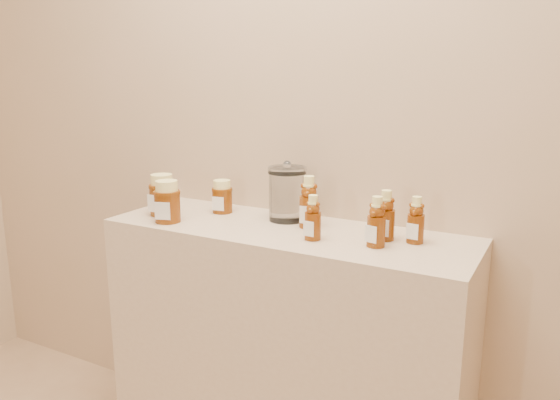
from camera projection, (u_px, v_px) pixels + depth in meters
The scene contains 11 objects.
wall_back at pixel (314, 85), 1.82m from camera, with size 3.50×0.02×2.70m, color tan.
display_table at pixel (286, 356), 1.85m from camera, with size 1.20×0.40×0.90m, color #C4AC8F.
bear_bottle_back_left at pixel (309, 199), 1.75m from camera, with size 0.06×0.06×0.19m, color #5B2607, non-canonical shape.
bear_bottle_back_mid at pixel (386, 212), 1.61m from camera, with size 0.06×0.06×0.17m, color #5B2607, non-canonical shape.
bear_bottle_back_right at pixel (416, 217), 1.59m from camera, with size 0.05×0.05×0.16m, color #5B2607, non-canonical shape.
bear_bottle_front_left at pixel (313, 215), 1.62m from camera, with size 0.05×0.05×0.15m, color #5B2607, non-canonical shape.
bear_bottle_front_right at pixel (377, 218), 1.55m from camera, with size 0.06×0.06×0.17m, color #5B2607, non-canonical shape.
honey_jar_left at pixel (162, 195), 1.91m from camera, with size 0.09×0.09×0.14m, color #5B2607, non-canonical shape.
honey_jar_back at pixel (222, 196), 1.94m from camera, with size 0.07×0.07×0.12m, color #5B2607, non-canonical shape.
honey_jar_front at pixel (167, 201), 1.82m from camera, with size 0.09×0.09×0.14m, color #5B2607, non-canonical shape.
glass_canister at pixel (287, 192), 1.83m from camera, with size 0.13×0.13×0.20m, color white, non-canonical shape.
Camera 1 is at (0.79, 0.06, 1.38)m, focal length 35.00 mm.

